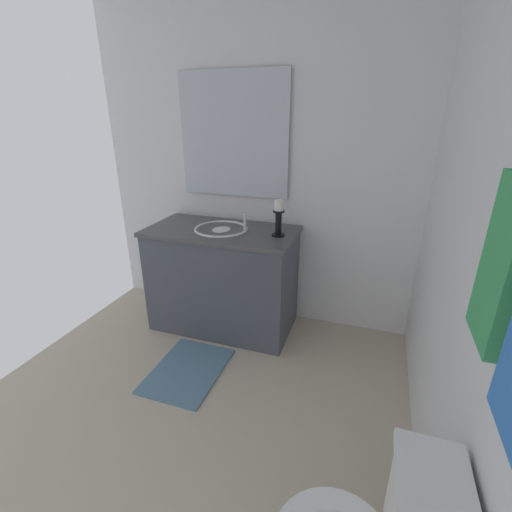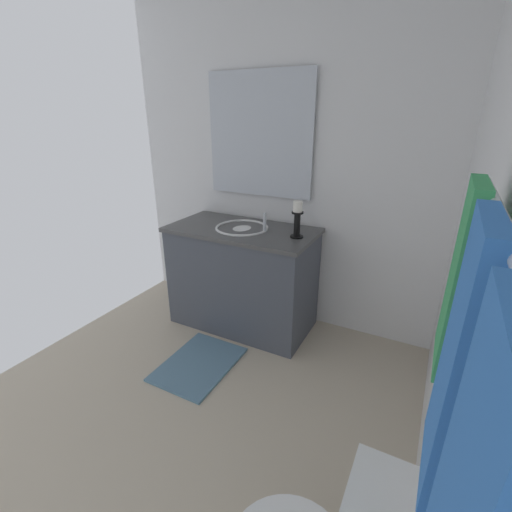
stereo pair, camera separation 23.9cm
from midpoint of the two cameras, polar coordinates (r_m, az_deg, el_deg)
The scene contains 11 objects.
floor at distance 2.18m, azimuth -12.73°, elevation -27.17°, with size 3.14×2.54×0.02m, color beige.
wall_back at distance 1.13m, azimuth 38.22°, elevation -3.65°, with size 3.14×0.04×2.45m, color white.
wall_left at distance 2.82m, azimuth 6.26°, elevation 13.67°, with size 0.04×2.54×2.45m, color white.
vanity_cabinet at distance 2.83m, azimuth 0.27°, elevation -3.48°, with size 0.58×1.12×0.82m.
sink_basin at distance 2.69m, azimuth 0.30°, elevation 3.62°, with size 0.40×0.40×0.24m.
mirror at distance 2.81m, azimuth 3.07°, elevation 18.60°, with size 0.02×0.85×0.89m, color silver.
candle_holder_tall at distance 2.47m, azimuth 9.37°, elevation 5.83°, with size 0.09×0.09×0.26m.
towel_bar at distance 0.60m, azimuth 44.92°, elevation 2.25°, with size 0.02×0.02×0.81m, color silver.
towel_near_vanity at distance 0.90m, azimuth 36.50°, elevation -3.14°, with size 0.19×0.03×0.40m, color #389E59.
towel_center at distance 0.67m, azimuth 38.91°, elevation -13.34°, with size 0.20×0.03×0.43m, color blue.
bath_mat at distance 2.59m, azimuth -6.41°, elevation -16.85°, with size 0.60×0.44×0.02m, color slate.
Camera 2 is at (0.98, 1.13, 1.62)m, focal length 25.11 mm.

